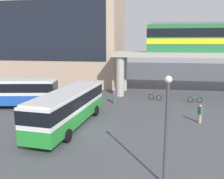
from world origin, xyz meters
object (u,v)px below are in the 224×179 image
(bus_main, at_px, (69,104))
(pedestrian_at_kerb, at_px, (114,97))
(bus_secondary, at_px, (6,90))
(pedestrian_near_building, at_px, (200,114))
(station_building, at_px, (56,37))
(bicycle_brown, at_px, (155,97))
(bicycle_green, at_px, (195,100))

(bus_main, distance_m, pedestrian_at_kerb, 8.94)
(bus_secondary, bearing_deg, pedestrian_near_building, -5.47)
(pedestrian_near_building, bearing_deg, bus_secondary, 174.53)
(station_building, xyz_separation_m, pedestrian_at_kerb, (13.08, -14.95, -7.32))
(bicycle_brown, bearing_deg, station_building, 145.40)
(pedestrian_at_kerb, bearing_deg, station_building, 131.17)
(bus_main, relative_size, bicycle_brown, 6.80)
(pedestrian_at_kerb, bearing_deg, bicycle_green, 11.85)
(bus_main, bearing_deg, pedestrian_near_building, 13.90)
(bicycle_green, relative_size, pedestrian_near_building, 1.05)
(bicycle_brown, height_order, bicycle_green, same)
(bus_main, distance_m, bus_secondary, 10.20)
(bicycle_green, bearing_deg, pedestrian_near_building, -96.74)
(bicycle_green, height_order, pedestrian_at_kerb, pedestrian_at_kerb)
(station_building, relative_size, pedestrian_at_kerb, 13.30)
(bicycle_brown, bearing_deg, bus_main, -124.07)
(bus_main, relative_size, bicycle_green, 6.28)
(bus_secondary, xyz_separation_m, bicycle_green, (21.27, 5.73, -1.63))
(bus_secondary, distance_m, pedestrian_near_building, 20.49)
(pedestrian_at_kerb, bearing_deg, pedestrian_near_building, -32.99)
(station_building, xyz_separation_m, bus_secondary, (1.44, -18.66, -6.17))
(bicycle_brown, bearing_deg, bicycle_green, -6.69)
(bicycle_green, relative_size, pedestrian_at_kerb, 1.01)
(bus_main, height_order, bus_secondary, same)
(pedestrian_near_building, bearing_deg, station_building, 136.60)
(pedestrian_at_kerb, bearing_deg, bus_main, -107.18)
(bicycle_brown, distance_m, pedestrian_at_kerb, 5.52)
(bus_main, height_order, bicycle_brown, bus_main)
(bicycle_green, bearing_deg, pedestrian_at_kerb, -168.15)
(station_building, distance_m, pedestrian_at_kerb, 21.17)
(bus_main, bearing_deg, bicycle_brown, 55.93)
(bus_secondary, distance_m, bicycle_brown, 17.73)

